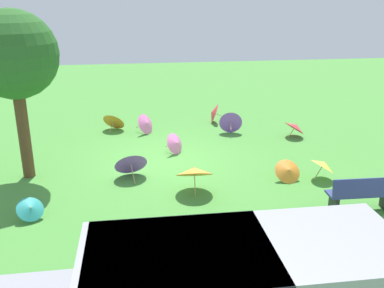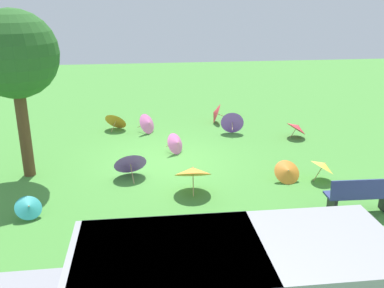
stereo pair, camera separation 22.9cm
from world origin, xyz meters
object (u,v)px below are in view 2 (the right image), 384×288
Objects in this scene: van_dark at (223,284)px; parasol_orange_2 at (288,171)px; parasol_red_1 at (297,127)px; parasol_teal_1 at (29,207)px; parasol_yellow_0 at (323,165)px; shade_tree at (14,56)px; parasol_purple_0 at (232,122)px; parasol_red_0 at (215,113)px; parasol_purple_2 at (130,162)px; parasol_orange_0 at (193,171)px; parasol_pink_2 at (177,143)px; parasol_pink_0 at (148,123)px; park_bench at (361,195)px; parasol_orange_1 at (116,120)px.

van_dark is 5.99m from parasol_orange_2.
parasol_teal_1 is (8.10, 4.87, -0.09)m from parasol_red_1.
parasol_teal_1 is (7.46, 1.19, -0.14)m from parasol_yellow_0.
van_dark is at bearing 63.35° from parasol_red_1.
shade_tree is 9.42m from parasol_red_1.
parasol_purple_0 reaches higher than parasol_red_1.
parasol_red_0 is 1.13× the size of parasol_orange_2.
parasol_red_1 is 6.45m from parasol_purple_2.
parasol_yellow_0 is (-3.61, -0.26, -0.14)m from parasol_orange_0.
van_dark is 9.99m from parasol_purple_0.
parasol_pink_2 reaches higher than parasol_orange_2.
parasol_teal_1 is (-0.57, 2.61, -3.03)m from shade_tree.
parasol_pink_0 is 6.71m from parasol_teal_1.
park_bench is 1.90× the size of parasol_red_0.
parasol_purple_0 is at bearing -154.62° from shade_tree.
van_dark is 5.45m from parasol_teal_1.
parasol_pink_2 is (2.22, 1.90, -0.08)m from parasol_purple_0.
parasol_pink_2 reaches higher than parasol_red_1.
parasol_orange_1 is at bearing -51.79° from park_bench.
parasol_orange_0 is 5.20m from parasol_purple_0.
parasol_orange_1 reaches higher than parasol_yellow_0.
shade_tree is at bearing -22.39° from park_bench.
parasol_red_1 is at bearing -95.75° from park_bench.
parasol_teal_1 is at bearing 51.84° from parasol_red_0.
parasol_purple_2 is at bearing 170.51° from shade_tree.
shade_tree is 5.87× the size of parasol_teal_1.
parasol_red_1 is 9.45m from parasol_teal_1.
park_bench reaches higher than parasol_purple_0.
parasol_yellow_0 is at bearing 80.20° from parasol_red_1.
shade_tree is 5.68× the size of parasol_pink_2.
parasol_orange_1 is (5.75, -5.47, -0.07)m from parasol_yellow_0.
parasol_orange_2 is at bearing 137.09° from parasol_pink_2.
parasol_yellow_0 is (-1.91, 5.87, 0.04)m from parasol_red_0.
park_bench reaches higher than parasol_red_1.
parasol_pink_2 is at bearing 109.99° from parasol_pink_0.
shade_tree is at bearing 44.96° from parasol_pink_0.
parasol_orange_0 reaches higher than parasol_pink_0.
park_bench is 1.92m from parasol_yellow_0.
van_dark reaches higher than parasol_yellow_0.
parasol_purple_0 reaches higher than parasol_purple_2.
shade_tree is 5.30× the size of parasol_red_0.
shade_tree is at bearing 25.38° from parasol_purple_0.
van_dark reaches higher than parasol_orange_1.
parasol_red_1 is 1.00× the size of parasol_purple_0.
parasol_red_1 is (-2.54, 2.20, -0.01)m from parasol_red_0.
parasol_yellow_0 is 0.80× the size of parasol_purple_2.
van_dark reaches higher than parasol_purple_0.
parasol_purple_0 is at bearing -113.58° from parasol_orange_0.
parasol_purple_0 is 1.15× the size of parasol_teal_1.
parasol_yellow_0 is at bearing 136.41° from parasol_orange_1.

